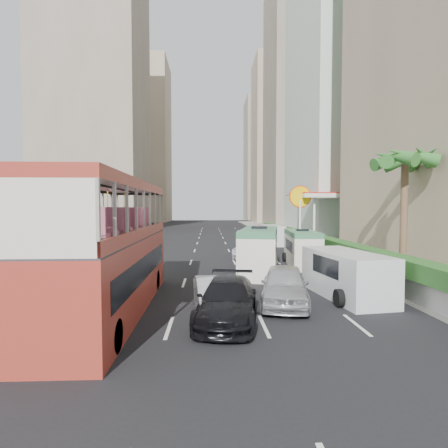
{
  "coord_description": "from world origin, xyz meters",
  "views": [
    {
      "loc": [
        -2.26,
        -13.59,
        4.02
      ],
      "look_at": [
        -1.5,
        4.0,
        3.2
      ],
      "focal_mm": 28.0,
      "sensor_mm": 36.0,
      "label": 1
    }
  ],
  "objects": [
    {
      "name": "hedge",
      "position": [
        6.2,
        14.0,
        1.53
      ],
      "size": [
        1.1,
        44.0,
        0.7
      ],
      "primitive_type": "cube",
      "color": "#2D6626",
      "rests_on": "kerb_wall"
    },
    {
      "name": "sidewalk",
      "position": [
        9.0,
        25.0,
        0.09
      ],
      "size": [
        6.0,
        120.0,
        0.18
      ],
      "primitive_type": "cube",
      "color": "#99968C",
      "rests_on": "ground"
    },
    {
      "name": "van_asset",
      "position": [
        0.92,
        14.27,
        0.0
      ],
      "size": [
        3.17,
        5.22,
        1.35
      ],
      "primitive_type": "imported",
      "rotation": [
        0.0,
        0.0,
        -0.2
      ],
      "color": "silver",
      "rests_on": "ground"
    },
    {
      "name": "tower_far_b",
      "position": [
        17.0,
        104.0,
        20.0
      ],
      "size": [
        14.0,
        14.0,
        40.0
      ],
      "primitive_type": "cube",
      "color": "gray",
      "rests_on": "ground"
    },
    {
      "name": "car_silver_lane_b",
      "position": [
        0.89,
        0.71,
        0.0
      ],
      "size": [
        2.8,
        4.98,
        1.6
      ],
      "primitive_type": "imported",
      "rotation": [
        0.0,
        0.0,
        -0.2
      ],
      "color": "silver",
      "rests_on": "ground"
    },
    {
      "name": "tower_far_a",
      "position": [
        17.0,
        82.0,
        22.0
      ],
      "size": [
        14.0,
        14.0,
        44.0
      ],
      "primitive_type": "cube",
      "color": "tan",
      "rests_on": "ground"
    },
    {
      "name": "minibus_near",
      "position": [
        0.82,
        7.57,
        1.37
      ],
      "size": [
        3.3,
        6.48,
        2.74
      ],
      "primitive_type": "cube",
      "rotation": [
        0.0,
        0.0,
        -0.21
      ],
      "color": "silver",
      "rests_on": "ground"
    },
    {
      "name": "palm_tree",
      "position": [
        7.8,
        4.0,
        3.38
      ],
      "size": [
        0.36,
        0.36,
        6.4
      ],
      "primitive_type": "cylinder",
      "color": "brown",
      "rests_on": "sidewalk"
    },
    {
      "name": "tower_stripe",
      "position": [
        18.0,
        34.0,
        29.0
      ],
      "size": [
        16.0,
        18.0,
        58.0
      ],
      "primitive_type": "cube",
      "color": "white",
      "rests_on": "ground"
    },
    {
      "name": "shell_station",
      "position": [
        10.0,
        23.0,
        2.75
      ],
      "size": [
        6.5,
        8.0,
        5.5
      ],
      "primitive_type": "cube",
      "color": "silver",
      "rests_on": "ground"
    },
    {
      "name": "kerb_wall",
      "position": [
        6.2,
        14.0,
        0.68
      ],
      "size": [
        0.3,
        44.0,
        1.0
      ],
      "primitive_type": "cube",
      "color": "silver",
      "rests_on": "sidewalk"
    },
    {
      "name": "ground_plane",
      "position": [
        0.0,
        0.0,
        0.0
      ],
      "size": [
        200.0,
        200.0,
        0.0
      ],
      "primitive_type": "plane",
      "color": "black",
      "rests_on": "ground"
    },
    {
      "name": "tower_left_b",
      "position": [
        -22.0,
        90.0,
        23.0
      ],
      "size": [
        16.0,
        16.0,
        46.0
      ],
      "primitive_type": "cube",
      "color": "tan",
      "rests_on": "ground"
    },
    {
      "name": "car_black",
      "position": [
        -1.6,
        -1.26,
        0.0
      ],
      "size": [
        2.71,
        5.21,
        1.44
      ],
      "primitive_type": "imported",
      "rotation": [
        0.0,
        0.0,
        -0.14
      ],
      "color": "black",
      "rests_on": "ground"
    },
    {
      "name": "minibus_far",
      "position": [
        4.2,
        10.28,
        1.21
      ],
      "size": [
        2.35,
        5.62,
        2.42
      ],
      "primitive_type": "cube",
      "rotation": [
        0.0,
        0.0,
        -0.1
      ],
      "color": "silver",
      "rests_on": "ground"
    },
    {
      "name": "double_decker_bus",
      "position": [
        -6.0,
        0.0,
        2.53
      ],
      "size": [
        2.5,
        11.0,
        5.06
      ],
      "primitive_type": "cube",
      "color": "#A53124",
      "rests_on": "ground"
    },
    {
      "name": "tower_left_a",
      "position": [
        -24.0,
        55.0,
        26.0
      ],
      "size": [
        18.0,
        18.0,
        52.0
      ],
      "primitive_type": "cube",
      "color": "gray",
      "rests_on": "ground"
    },
    {
      "name": "panel_van_near",
      "position": [
        3.91,
        1.78,
        1.02
      ],
      "size": [
        2.72,
        5.32,
        2.03
      ],
      "primitive_type": "cube",
      "rotation": [
        0.0,
        0.0,
        0.14
      ],
      "color": "silver",
      "rests_on": "ground"
    },
    {
      "name": "tower_mid",
      "position": [
        18.0,
        58.0,
        25.0
      ],
      "size": [
        16.0,
        16.0,
        50.0
      ],
      "primitive_type": "cube",
      "color": "gray",
      "rests_on": "ground"
    },
    {
      "name": "car_silver_lane_a",
      "position": [
        -2.01,
        -0.7,
        0.0
      ],
      "size": [
        1.88,
        4.29,
        1.37
      ],
      "primitive_type": "imported",
      "rotation": [
        0.0,
        0.0,
        0.11
      ],
      "color": "silver",
      "rests_on": "ground"
    },
    {
      "name": "panel_van_far",
      "position": [
        4.58,
        24.16,
        1.06
      ],
      "size": [
        2.14,
        5.29,
        2.11
      ],
      "primitive_type": "cube",
      "rotation": [
        0.0,
        0.0,
        -0.01
      ],
      "color": "silver",
      "rests_on": "ground"
    }
  ]
}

